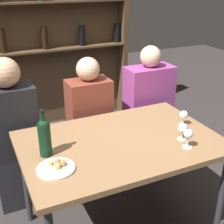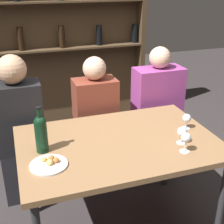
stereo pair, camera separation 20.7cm
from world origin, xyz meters
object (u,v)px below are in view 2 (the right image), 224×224
object	(u,v)px
wine_glass_1	(182,132)
seated_person_center	(96,128)
seated_person_left	(20,135)
seated_person_right	(156,117)
wine_glass_0	(186,139)
wine_bottle	(41,132)
food_plate_0	(49,164)
wine_glass_2	(187,119)

from	to	relation	value
wine_glass_1	seated_person_center	bearing A→B (deg)	114.42
seated_person_left	seated_person_right	distance (m)	1.18
wine_glass_0	wine_glass_1	bearing A→B (deg)	71.39
wine_bottle	wine_glass_1	world-z (taller)	wine_bottle
wine_glass_1	seated_person_right	xyz separation A→B (m)	(0.22, 0.77, -0.27)
wine_bottle	wine_glass_1	distance (m)	0.87
food_plate_0	seated_person_center	bearing A→B (deg)	57.42
food_plate_0	seated_person_center	xyz separation A→B (m)	(0.49, 0.76, -0.21)
wine_glass_0	wine_glass_1	xyz separation A→B (m)	(0.03, 0.10, -0.01)
wine_glass_1	seated_person_left	size ratio (longest dim) A/B	0.09
wine_glass_1	wine_glass_2	distance (m)	0.22
wine_bottle	food_plate_0	distance (m)	0.21
wine_glass_1	food_plate_0	size ratio (longest dim) A/B	0.53
seated_person_center	food_plate_0	bearing A→B (deg)	-122.58
seated_person_left	wine_glass_1	bearing A→B (deg)	-38.60
wine_glass_1	seated_person_left	bearing A→B (deg)	141.40
food_plate_0	seated_person_right	bearing A→B (deg)	35.84
wine_bottle	food_plate_0	bearing A→B (deg)	-84.92
wine_bottle	seated_person_right	world-z (taller)	seated_person_right
wine_glass_1	wine_glass_0	bearing A→B (deg)	-108.61
wine_glass_0	seated_person_center	bearing A→B (deg)	109.94
food_plate_0	seated_person_center	distance (m)	0.93
wine_glass_0	seated_person_right	distance (m)	0.95
wine_glass_0	wine_glass_1	distance (m)	0.11
wine_bottle	wine_glass_0	distance (m)	0.87
wine_glass_0	wine_glass_2	size ratio (longest dim) A/B	1.16
wine_glass_0	wine_glass_2	xyz separation A→B (m)	(0.17, 0.27, -0.02)
wine_glass_0	seated_person_left	size ratio (longest dim) A/B	0.10
wine_glass_0	seated_person_left	bearing A→B (deg)	136.92
wine_glass_0	seated_person_left	distance (m)	1.31
food_plate_0	seated_person_right	distance (m)	1.31
seated_person_center	seated_person_right	distance (m)	0.57
wine_glass_2	food_plate_0	xyz separation A→B (m)	(-0.97, -0.16, -0.06)
food_plate_0	seated_person_right	size ratio (longest dim) A/B	0.18
seated_person_left	seated_person_center	distance (m)	0.62
wine_bottle	seated_person_center	bearing A→B (deg)	49.68
food_plate_0	seated_person_left	bearing A→B (deg)	99.86
food_plate_0	seated_person_left	size ratio (longest dim) A/B	0.18
wine_bottle	wine_glass_1	size ratio (longest dim) A/B	2.58
wine_glass_1	seated_person_center	world-z (taller)	seated_person_center
wine_glass_2	wine_bottle	bearing A→B (deg)	179.40
wine_glass_2	food_plate_0	world-z (taller)	wine_glass_2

